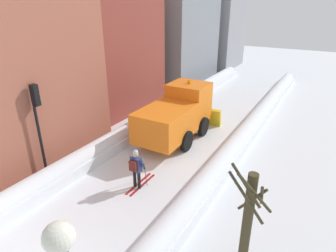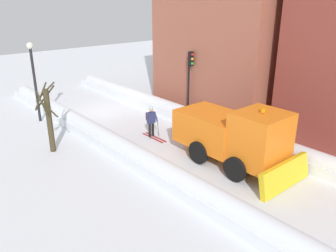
% 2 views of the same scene
% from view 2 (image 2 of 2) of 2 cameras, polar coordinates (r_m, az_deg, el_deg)
% --- Properties ---
extents(ground_plane, '(80.00, 80.00, 0.00)m').
position_cam_2_polar(ground_plane, '(16.69, 6.97, -5.77)').
color(ground_plane, white).
extents(snowbank_left, '(1.10, 36.00, 0.97)m').
position_cam_2_polar(snowbank_left, '(18.59, 13.12, -1.95)').
color(snowbank_left, white).
rests_on(snowbank_left, ground).
extents(snowbank_right, '(1.10, 36.00, 0.94)m').
position_cam_2_polar(snowbank_right, '(14.74, -0.72, -7.72)').
color(snowbank_right, white).
rests_on(snowbank_right, ground).
extents(plow_truck, '(3.20, 5.98, 3.12)m').
position_cam_2_polar(plow_truck, '(15.94, 11.01, -1.51)').
color(plow_truck, orange).
rests_on(plow_truck, ground).
extents(skier, '(0.62, 1.80, 1.81)m').
position_cam_2_polar(skier, '(19.02, -2.85, 1.04)').
color(skier, black).
rests_on(skier, ground).
extents(traffic_light_pole, '(0.28, 0.42, 4.23)m').
position_cam_2_polar(traffic_light_pole, '(21.91, 3.69, 9.06)').
color(traffic_light_pole, black).
rests_on(traffic_light_pole, ground).
extents(street_lamp, '(0.40, 0.40, 4.92)m').
position_cam_2_polar(street_lamp, '(22.43, -21.53, 8.36)').
color(street_lamp, black).
rests_on(street_lamp, ground).
extents(bare_tree_near, '(1.19, 1.00, 3.53)m').
position_cam_2_polar(bare_tree_near, '(17.92, -19.29, 1.26)').
color(bare_tree_near, '#3E3721').
rests_on(bare_tree_near, ground).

